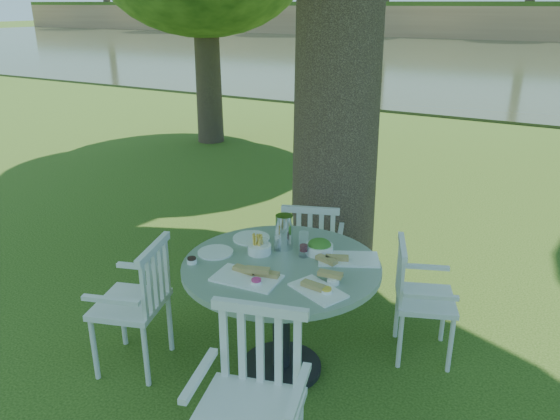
# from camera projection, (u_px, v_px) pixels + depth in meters

# --- Properties ---
(ground) EXTENTS (140.00, 140.00, 0.00)m
(ground) POSITION_uv_depth(u_px,v_px,m) (268.00, 313.00, 4.54)
(ground) COLOR #1F3A0C
(ground) RESTS_ON ground
(table) EXTENTS (1.30, 1.30, 0.83)m
(table) POSITION_uv_depth(u_px,v_px,m) (281.00, 287.00, 3.61)
(table) COLOR black
(table) RESTS_ON ground
(chair_ne) EXTENTS (0.54, 0.55, 0.86)m
(chair_ne) POSITION_uv_depth(u_px,v_px,m) (414.00, 291.00, 3.85)
(chair_ne) COLOR silver
(chair_ne) RESTS_ON ground
(chair_nw) EXTENTS (0.57, 0.56, 0.91)m
(chair_nw) POSITION_uv_depth(u_px,v_px,m) (311.00, 246.00, 4.51)
(chair_nw) COLOR silver
(chair_nw) RESTS_ON ground
(chair_sw) EXTENTS (0.57, 0.59, 0.94)m
(chair_sw) POSITION_uv_depth(u_px,v_px,m) (142.00, 297.00, 3.69)
(chair_sw) COLOR silver
(chair_sw) RESTS_ON ground
(chair_se) EXTENTS (0.61, 0.58, 1.00)m
(chair_se) POSITION_uv_depth(u_px,v_px,m) (254.00, 387.00, 2.77)
(chair_se) COLOR silver
(chair_se) RESTS_ON ground
(tableware) EXTENTS (1.18, 0.87, 0.24)m
(tableware) POSITION_uv_depth(u_px,v_px,m) (286.00, 251.00, 3.62)
(tableware) COLOR white
(tableware) RESTS_ON table
(river) EXTENTS (100.00, 28.00, 0.12)m
(river) POSITION_uv_depth(u_px,v_px,m) (538.00, 63.00, 23.34)
(river) COLOR #2D351F
(river) RESTS_ON ground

